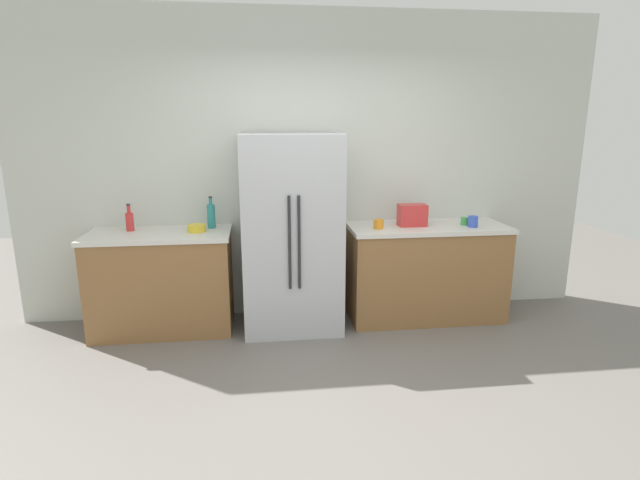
% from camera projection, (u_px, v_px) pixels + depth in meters
% --- Properties ---
extents(ground_plane, '(11.01, 11.01, 0.00)m').
position_uv_depth(ground_plane, '(342.00, 408.00, 3.29)').
color(ground_plane, slate).
extents(kitchen_back_panel, '(5.50, 0.10, 2.86)m').
position_uv_depth(kitchen_back_panel, '(312.00, 168.00, 4.72)').
color(kitchen_back_panel, silver).
rests_on(kitchen_back_panel, ground_plane).
extents(counter_left, '(1.25, 0.62, 0.91)m').
position_uv_depth(counter_left, '(162.00, 282.00, 4.43)').
color(counter_left, olive).
rests_on(counter_left, ground_plane).
extents(counter_right, '(1.49, 0.62, 0.91)m').
position_uv_depth(counter_right, '(425.00, 272.00, 4.73)').
color(counter_right, olive).
rests_on(counter_right, ground_plane).
extents(refrigerator, '(0.87, 0.71, 1.76)m').
position_uv_depth(refrigerator, '(291.00, 233.00, 4.42)').
color(refrigerator, '#B7BABF').
rests_on(refrigerator, ground_plane).
extents(toaster, '(0.26, 0.15, 0.20)m').
position_uv_depth(toaster, '(412.00, 215.00, 4.58)').
color(toaster, red).
rests_on(toaster, counter_right).
extents(bottle_a, '(0.07, 0.07, 0.24)m').
position_uv_depth(bottle_a, '(130.00, 221.00, 4.37)').
color(bottle_a, red).
rests_on(bottle_a, counter_left).
extents(bottle_b, '(0.07, 0.07, 0.29)m').
position_uv_depth(bottle_b, '(211.00, 216.00, 4.48)').
color(bottle_b, teal).
rests_on(bottle_b, counter_left).
extents(cup_a, '(0.09, 0.09, 0.10)m').
position_uv_depth(cup_a, '(473.00, 222.00, 4.54)').
color(cup_a, blue).
rests_on(cup_a, counter_right).
extents(cup_b, '(0.08, 0.08, 0.07)m').
position_uv_depth(cup_b, '(465.00, 221.00, 4.63)').
color(cup_b, green).
rests_on(cup_b, counter_right).
extents(cup_c, '(0.09, 0.09, 0.09)m').
position_uv_depth(cup_c, '(379.00, 224.00, 4.47)').
color(cup_c, orange).
rests_on(cup_c, counter_right).
extents(bowl_a, '(0.16, 0.16, 0.06)m').
position_uv_depth(bowl_a, '(197.00, 228.00, 4.35)').
color(bowl_a, yellow).
rests_on(bowl_a, counter_left).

